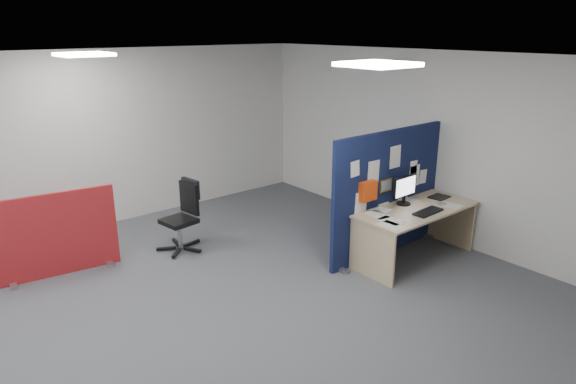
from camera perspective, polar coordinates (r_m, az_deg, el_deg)
floor at (r=5.48m, az=-14.83°, el=-16.01°), size 9.00×9.00×0.00m
ceiling at (r=4.59m, az=-17.57°, el=13.32°), size 9.00×7.00×0.02m
wall_back at (r=8.10m, az=-26.27°, el=4.29°), size 9.00×0.02×2.70m
wall_right at (r=7.72m, az=16.02°, el=4.87°), size 0.02×7.00×2.70m
ceiling_lights at (r=5.33m, az=-17.00°, el=13.59°), size 4.10×4.10×0.04m
navy_divider at (r=7.03m, az=11.02°, el=-0.15°), size 2.09×0.30×1.72m
main_desk at (r=7.01m, az=13.69°, el=-3.01°), size 1.75×0.78×0.73m
monitor_main at (r=6.98m, az=12.83°, el=0.35°), size 0.45×0.19×0.39m
keyboard at (r=6.81m, az=15.29°, el=-2.14°), size 0.46×0.20×0.02m
mouse at (r=7.15m, az=16.73°, el=-1.26°), size 0.11×0.09×0.03m
paper_tray at (r=7.45m, az=16.46°, el=-0.53°), size 0.30×0.25×0.01m
red_divider at (r=7.01m, az=-24.23°, el=-4.42°), size 1.43×0.30×1.08m
office_chair at (r=7.29m, az=-11.47°, el=-2.09°), size 0.64×0.64×0.97m
desk_papers at (r=6.75m, az=12.32°, el=-2.18°), size 1.42×0.84×0.00m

